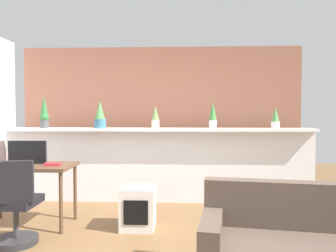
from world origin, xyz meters
The scene contains 13 objects.
divider_wall centered at (0.00, 2.00, 0.55)m, with size 4.74×0.16×1.11m, color silver.
plant_shelf centered at (0.00, 1.96, 1.13)m, with size 4.74×0.39×0.04m, color silver.
brick_wall_behind centered at (0.00, 2.60, 1.25)m, with size 4.74×0.10×2.50m, color #935B47.
potted_plant_0 centered at (-1.76, 1.92, 1.38)m, with size 0.14×0.14×0.50m.
potted_plant_1 centered at (-0.89, 1.92, 1.33)m, with size 0.18×0.18×0.42m.
potted_plant_2 centered at (-0.04, 1.92, 1.31)m, with size 0.12×0.12×0.34m.
potted_plant_3 centered at (0.84, 1.97, 1.35)m, with size 0.12×0.12×0.41m.
potted_plant_4 centered at (1.78, 1.97, 1.30)m, with size 0.12×0.12×0.33m.
desk centered at (-1.51, 0.85, 0.67)m, with size 1.10×0.60×0.75m.
tv_monitor centered at (-1.55, 0.93, 0.89)m, with size 0.47×0.04×0.29m, color black.
office_chair centered at (-1.36, 0.22, 0.39)m, with size 0.48×0.49×0.91m.
side_cube_shelf centered at (-0.16, 0.80, 0.25)m, with size 0.40×0.41×0.50m.
book_on_desk centered at (-1.18, 0.78, 0.77)m, with size 0.19×0.10×0.04m, color #B22D33.
Camera 1 is at (0.36, -3.05, 1.39)m, focal length 35.07 mm.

